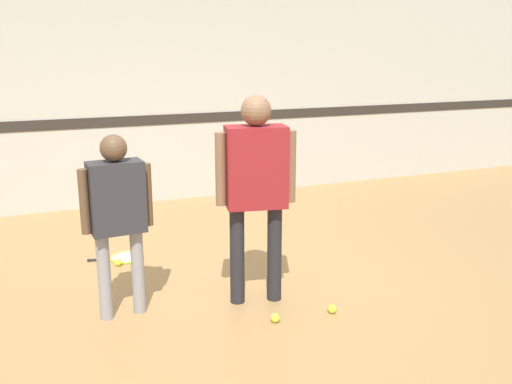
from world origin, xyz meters
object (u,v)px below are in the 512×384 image
object	(u,v)px
racket_spare_on_floor	(125,257)
tennis_ball_by_spare_racket	(118,262)
tennis_ball_stray_left	(332,309)
person_student_left	(117,207)
person_instructor	(256,178)
tennis_ball_near_instructor	(275,318)

from	to	relation	value
racket_spare_on_floor	tennis_ball_by_spare_racket	world-z (taller)	tennis_ball_by_spare_racket
tennis_ball_stray_left	person_student_left	bearing A→B (deg)	158.54
person_instructor	racket_spare_on_floor	xyz separation A→B (m)	(-0.77, 1.29, -0.95)
tennis_ball_near_instructor	person_instructor	bearing A→B (deg)	88.25
person_student_left	tennis_ball_near_instructor	xyz separation A→B (m)	(0.97, -0.53, -0.78)
person_instructor	racket_spare_on_floor	bearing A→B (deg)	132.55
tennis_ball_by_spare_racket	tennis_ball_stray_left	distance (m)	2.01
person_instructor	tennis_ball_stray_left	world-z (taller)	person_instructor
racket_spare_on_floor	tennis_ball_stray_left	xyz separation A→B (m)	(1.20, -1.70, 0.02)
person_instructor	person_student_left	size ratio (longest dim) A/B	1.18
person_student_left	racket_spare_on_floor	distance (m)	1.41
person_instructor	person_student_left	world-z (taller)	person_instructor
person_student_left	racket_spare_on_floor	xyz separation A→B (m)	(0.21, 1.14, -0.80)
person_student_left	tennis_ball_stray_left	xyz separation A→B (m)	(1.41, -0.55, -0.78)
person_student_left	tennis_ball_stray_left	distance (m)	1.71
racket_spare_on_floor	tennis_ball_near_instructor	xyz separation A→B (m)	(0.76, -1.67, 0.02)
tennis_ball_near_instructor	racket_spare_on_floor	bearing A→B (deg)	114.46
person_student_left	racket_spare_on_floor	size ratio (longest dim) A/B	2.51
person_instructor	tennis_ball_stray_left	size ratio (longest dim) A/B	23.63
tennis_ball_by_spare_racket	person_student_left	bearing A→B (deg)	-96.99
tennis_ball_near_instructor	tennis_ball_stray_left	distance (m)	0.44
racket_spare_on_floor	tennis_ball_by_spare_racket	xyz separation A→B (m)	(-0.09, -0.16, 0.02)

